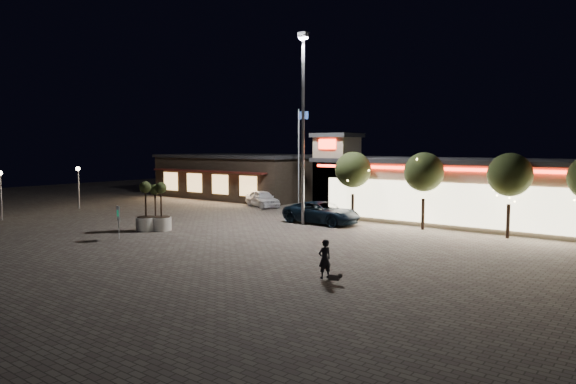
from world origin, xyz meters
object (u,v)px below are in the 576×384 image
Objects in this scene: planter_mid at (161,215)px; planter_left at (156,216)px; pedestrian at (325,259)px; pickup_truck at (322,213)px; valet_sign at (118,216)px; white_sedan at (263,199)px.

planter_left is at bearing -172.58° from planter_mid.
planter_mid is (-14.26, 3.52, 0.15)m from pedestrian.
pickup_truck is 1.78× the size of planter_mid.
planter_left is (-14.74, 3.45, 0.11)m from pedestrian.
pedestrian is at bearing -13.85° from planter_mid.
valet_sign is at bearing -66.36° from pedestrian.
pickup_truck is 14.28m from pedestrian.
pedestrian is 0.83× the size of valet_sign.
valet_sign is (3.39, -16.40, 0.58)m from white_sedan.
valet_sign is at bearing -81.52° from planter_mid.
pickup_truck is at bearing -92.08° from white_sedan.
pickup_truck is at bearing 51.14° from planter_left.
pedestrian is (7.99, -11.84, 0.03)m from pickup_truck.
valet_sign reaches higher than white_sedan.
white_sedan is 2.72× the size of pedestrian.
valet_sign is at bearing 154.17° from pickup_truck.
pedestrian is 15.14m from planter_left.
planter_mid is 3.43m from valet_sign.
planter_mid is (-6.27, -8.32, 0.18)m from pickup_truck.
planter_mid is at bearing 98.48° from valet_sign.
pickup_truck is 2.86× the size of valet_sign.
planter_left is 0.95× the size of planter_mid.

